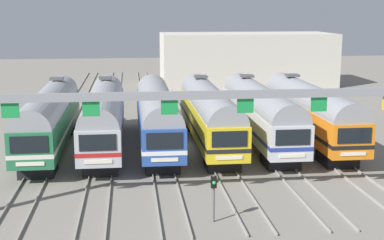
{
  "coord_description": "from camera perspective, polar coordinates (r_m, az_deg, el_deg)",
  "views": [
    {
      "loc": [
        -4.12,
        -42.02,
        10.78
      ],
      "look_at": [
        0.79,
        0.79,
        1.96
      ],
      "focal_mm": 51.1,
      "sensor_mm": 36.0,
      "label": 1
    }
  ],
  "objects": [
    {
      "name": "commuter_train_stainless",
      "position": [
        42.84,
        -9.17,
        0.53
      ],
      "size": [
        2.88,
        18.06,
        5.05
      ],
      "color": "#B2B5BA",
      "rests_on": "ground"
    },
    {
      "name": "commuter_train_silver",
      "position": [
        44.01,
        7.09,
        0.88
      ],
      "size": [
        2.88,
        18.06,
        5.05
      ],
      "color": "silver",
      "rests_on": "ground"
    },
    {
      "name": "commuter_train_blue",
      "position": [
        42.84,
        -3.67,
        0.65
      ],
      "size": [
        2.88,
        18.06,
        4.77
      ],
      "color": "#284C9E",
      "rests_on": "ground"
    },
    {
      "name": "commuter_train_green",
      "position": [
        43.23,
        -14.62,
        0.4
      ],
      "size": [
        2.88,
        18.06,
        5.05
      ],
      "color": "#236B42",
      "rests_on": "ground"
    },
    {
      "name": "commuter_train_orange",
      "position": [
        45.15,
        12.17,
        0.98
      ],
      "size": [
        2.88,
        18.06,
        5.05
      ],
      "color": "orange",
      "rests_on": "ground"
    },
    {
      "name": "maintenance_building",
      "position": [
        78.79,
        5.7,
        6.33
      ],
      "size": [
        24.18,
        10.0,
        7.35
      ],
      "primitive_type": "cube",
      "color": "beige",
      "rests_on": "ground"
    },
    {
      "name": "yard_signal_mast",
      "position": [
        28.01,
        2.28,
        -7.25
      ],
      "size": [
        0.28,
        0.35,
        2.49
      ],
      "color": "#59595E",
      "rests_on": "ground"
    },
    {
      "name": "track_bed",
      "position": [
        60.12,
        -2.51,
        1.3
      ],
      "size": [
        22.07,
        70.0,
        0.15
      ],
      "color": "gray",
      "rests_on": "ground"
    },
    {
      "name": "ground_plane",
      "position": [
        43.58,
        -0.92,
        -2.76
      ],
      "size": [
        160.0,
        160.0,
        0.0
      ],
      "primitive_type": "plane",
      "color": "gray"
    },
    {
      "name": "commuter_train_yellow",
      "position": [
        43.23,
        1.78,
        0.77
      ],
      "size": [
        2.88,
        18.06,
        5.05
      ],
      "color": "gold",
      "rests_on": "ground"
    },
    {
      "name": "catenary_gantry",
      "position": [
        29.32,
        1.64,
        0.89
      ],
      "size": [
        25.81,
        0.44,
        6.97
      ],
      "color": "gray",
      "rests_on": "ground"
    }
  ]
}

